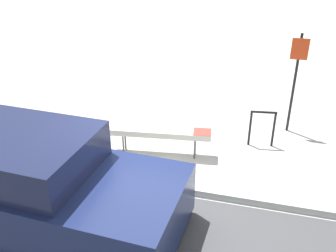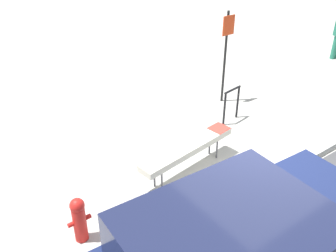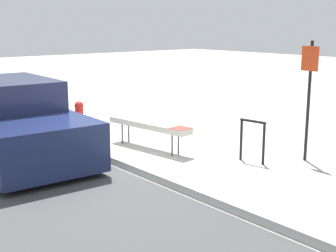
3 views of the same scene
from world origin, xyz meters
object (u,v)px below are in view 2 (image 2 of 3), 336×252
bench (188,148)px  bike_rack (232,102)px  sign_post (226,49)px  fire_hydrant (79,218)px

bench → bike_rack: bearing=16.9°
sign_post → fire_hydrant: (-4.96, -2.16, -0.98)m
bench → bike_rack: size_ratio=2.62×
bench → sign_post: size_ratio=0.94×
bike_rack → bench: bearing=-155.7°
fire_hydrant → bench: bearing=8.7°
bench → fire_hydrant: size_ratio=2.83×
bench → bike_rack: bike_rack is taller
bench → fire_hydrant: fire_hydrant is taller
bike_rack → fire_hydrant: bearing=-163.7°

